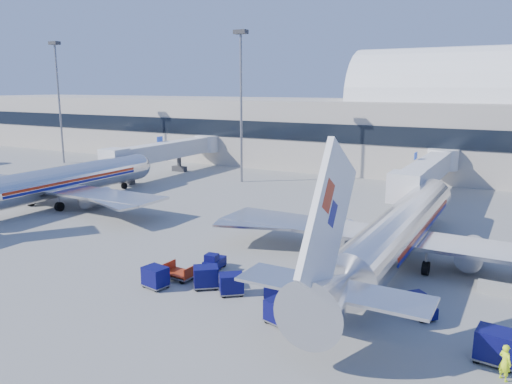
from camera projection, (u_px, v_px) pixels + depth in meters
The scene contains 19 objects.
ground at pixel (263, 261), 42.26m from camera, with size 260.00×260.00×0.00m, color gray.
terminal at pixel (340, 124), 94.98m from camera, with size 170.00×28.15×21.00m.
airliner_main at pixel (397, 231), 40.74m from camera, with size 32.00×37.26×12.07m.
airliner_mid at pixel (50, 183), 60.73m from camera, with size 32.00×37.26×12.07m.
jetbridge_near at pixel (429, 170), 64.15m from camera, with size 4.40×27.50×6.25m.
jetbridge_mid at pixel (171, 150), 84.14m from camera, with size 4.40×27.50×6.25m.
mast_far_west at pixel (58, 85), 93.37m from camera, with size 2.00×1.20×22.60m.
mast_west at pixel (241, 84), 74.33m from camera, with size 2.00×1.20×22.60m.
barrier_near at pixel (500, 289), 35.31m from camera, with size 3.00×0.55×0.90m, color #9E9E96.
tug_lead at pixel (280, 288), 34.83m from camera, with size 2.78×2.26×1.62m.
tug_right at pixel (420, 306), 32.19m from camera, with size 2.37×2.33×1.45m.
tug_left at pixel (214, 262), 40.20m from camera, with size 1.36×2.33×1.45m.
cart_train_a at pixel (232, 284), 35.41m from camera, with size 2.17×2.11×1.52m.
cart_train_b at pixel (206, 277), 36.55m from camera, with size 2.34×2.27×1.64m.
cart_train_c at pixel (155, 277), 36.60m from camera, with size 2.00×1.65×1.59m.
cart_solo_near at pixel (280, 311), 31.02m from camera, with size 2.06×1.76×1.55m.
cart_solo_far at pixel (496, 346), 26.61m from camera, with size 2.24×1.79×1.85m.
cart_open_red at pixel (180, 274), 38.21m from camera, with size 2.32×1.69×0.60m.
ramp_worker at pixel (505, 362), 25.04m from camera, with size 0.70×0.46×1.93m, color #BCE518.
Camera 1 is at (18.96, -35.34, 14.57)m, focal length 35.00 mm.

